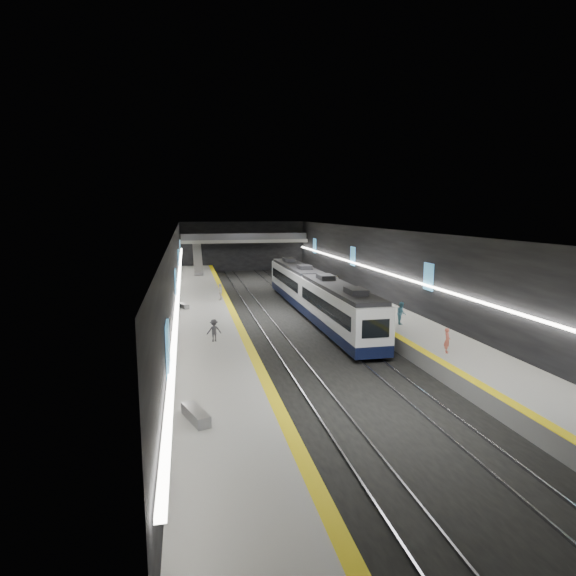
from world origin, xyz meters
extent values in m
plane|color=black|center=(0.00, 0.00, 0.00)|extent=(70.00, 70.00, 0.00)
cube|color=beige|center=(0.00, 0.00, 8.00)|extent=(20.00, 70.00, 0.04)
cube|color=black|center=(-10.00, 0.00, 4.00)|extent=(0.04, 70.00, 8.00)
cube|color=black|center=(10.00, 0.00, 4.00)|extent=(0.04, 70.00, 8.00)
cube|color=black|center=(0.00, 35.00, 4.00)|extent=(20.00, 0.04, 8.00)
cube|color=slate|center=(-7.50, 0.00, 0.50)|extent=(5.00, 70.00, 1.00)
cube|color=#A5A5A0|center=(-7.50, 0.00, 1.01)|extent=(5.00, 70.00, 0.02)
cube|color=yellow|center=(-5.30, 0.00, 1.02)|extent=(0.60, 70.00, 0.02)
cube|color=slate|center=(7.50, 0.00, 0.50)|extent=(5.00, 70.00, 1.00)
cube|color=#A5A5A0|center=(7.50, 0.00, 1.01)|extent=(5.00, 70.00, 0.02)
cube|color=yellow|center=(5.30, 0.00, 1.02)|extent=(0.60, 70.00, 0.02)
cube|color=gray|center=(-3.22, 0.00, 0.06)|extent=(0.08, 70.00, 0.12)
cube|color=gray|center=(-1.78, 0.00, 0.06)|extent=(0.08, 70.00, 0.12)
cube|color=gray|center=(1.78, 0.00, 0.06)|extent=(0.08, 70.00, 0.12)
cube|color=gray|center=(3.22, 0.00, 0.06)|extent=(0.08, 70.00, 0.12)
cube|color=black|center=(2.50, -7.72, 0.75)|extent=(2.65, 15.00, 0.80)
cube|color=white|center=(2.50, -7.72, 2.40)|extent=(2.65, 15.00, 2.50)
cube|color=black|center=(2.50, -7.72, 3.80)|extent=(2.44, 14.25, 0.30)
cube|color=black|center=(2.50, -7.72, 2.45)|extent=(2.69, 13.20, 1.00)
cube|color=black|center=(2.50, -15.24, 2.35)|extent=(1.85, 0.05, 1.20)
cube|color=black|center=(2.50, 7.28, 0.75)|extent=(2.65, 15.00, 0.80)
cube|color=white|center=(2.50, 7.28, 2.40)|extent=(2.65, 15.00, 2.50)
cube|color=black|center=(2.50, 7.28, 3.80)|extent=(2.44, 14.25, 0.30)
cube|color=black|center=(2.50, 7.28, 2.45)|extent=(2.69, 13.20, 1.00)
cube|color=black|center=(2.50, -0.24, 2.35)|extent=(1.85, 0.05, 1.20)
cube|color=#4497CC|center=(-9.92, -25.00, 4.50)|extent=(0.10, 1.50, 2.20)
cube|color=#4497CC|center=(-9.92, -8.00, 4.50)|extent=(0.10, 1.50, 2.20)
cube|color=#4497CC|center=(-9.92, 10.00, 4.50)|extent=(0.10, 1.50, 2.20)
cube|color=#4497CC|center=(-9.92, 27.00, 4.50)|extent=(0.10, 1.50, 2.20)
cube|color=#4497CC|center=(9.92, -8.00, 4.50)|extent=(0.10, 1.50, 2.20)
cube|color=#4497CC|center=(9.92, 10.00, 4.50)|extent=(0.10, 1.50, 2.20)
cube|color=#4497CC|center=(9.92, 27.00, 4.50)|extent=(0.10, 1.50, 2.20)
cube|color=white|center=(-9.80, 0.00, 3.80)|extent=(0.25, 68.60, 0.12)
cube|color=white|center=(9.80, 0.00, 3.80)|extent=(0.25, 68.60, 0.12)
cube|color=gray|center=(0.00, 33.00, 5.00)|extent=(20.00, 3.00, 0.50)
cube|color=#47474C|center=(0.00, 31.55, 5.75)|extent=(19.60, 0.08, 1.00)
cube|color=#99999E|center=(-7.50, 26.00, 2.90)|extent=(1.20, 7.50, 3.92)
cube|color=#99999E|center=(-8.96, -23.60, 1.25)|extent=(1.22, 2.14, 0.51)
cube|color=#99999E|center=(-9.50, 0.81, 1.20)|extent=(1.04, 1.71, 0.41)
cube|color=#99999E|center=(9.26, 14.47, 1.24)|extent=(0.95, 2.06, 0.49)
imported|color=#CD5D4C|center=(6.55, -16.92, 1.78)|extent=(0.57, 0.67, 1.56)
imported|color=#5191B1|center=(7.11, -9.22, 1.87)|extent=(0.92, 1.03, 1.75)
imported|color=beige|center=(-5.93, 3.91, 1.83)|extent=(0.69, 1.05, 1.65)
imported|color=#424048|center=(-7.45, -11.26, 1.76)|extent=(1.06, 0.71, 1.52)
camera|label=1|loc=(-9.14, -43.11, 9.76)|focal=30.00mm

